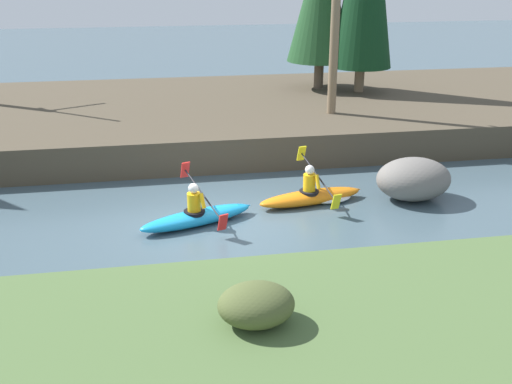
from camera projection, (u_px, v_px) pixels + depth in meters
The scene contains 7 objects.
ground_plane at pixel (219, 222), 13.72m from camera, with size 90.00×90.00×0.00m, color #425660.
riverbank_near at pixel (266, 360), 8.43m from camera, with size 44.00×5.11×0.66m.
riverbank_far at pixel (192, 116), 21.01m from camera, with size 44.00×9.84×1.00m.
shrub_clump_third at pixel (256, 305), 8.62m from camera, with size 1.13×0.94×0.61m.
kayaker_lead at pixel (315, 196), 14.72m from camera, with size 2.79×2.06×1.20m.
kayaker_middle at pixel (198, 215), 13.51m from camera, with size 2.74×2.00×1.20m.
boulder_midstream at pixel (413, 179), 14.85m from camera, with size 1.87×1.47×1.06m.
Camera 1 is at (-1.35, -12.50, 5.58)m, focal length 42.00 mm.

